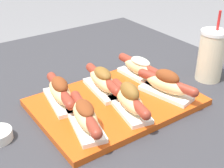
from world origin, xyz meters
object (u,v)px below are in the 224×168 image
object	(u,v)px
serving_tray	(116,102)
hot_dog_3	(60,92)
hot_dog_4	(103,81)
hot_dog_1	(129,99)
hot_dog_2	(167,84)
drink_cup	(211,55)
hot_dog_0	(85,116)
hot_dog_5	(140,68)

from	to	relation	value
serving_tray	hot_dog_3	world-z (taller)	hot_dog_3
serving_tray	hot_dog_4	distance (m)	0.07
hot_dog_1	hot_dog_3	size ratio (longest dim) A/B	1.00
serving_tray	hot_dog_2	size ratio (longest dim) A/B	2.27
hot_dog_4	drink_cup	distance (m)	0.36
hot_dog_1	hot_dog_2	size ratio (longest dim) A/B	1.00
drink_cup	hot_dog_3	bearing A→B (deg)	166.23
hot_dog_3	hot_dog_2	bearing A→B (deg)	-26.83
serving_tray	hot_dog_3	size ratio (longest dim) A/B	2.26
hot_dog_0	serving_tray	bearing A→B (deg)	24.60
hot_dog_1	drink_cup	size ratio (longest dim) A/B	0.87
hot_dog_2	hot_dog_0	bearing A→B (deg)	-179.72
hot_dog_4	hot_dog_5	bearing A→B (deg)	2.09
hot_dog_1	hot_dog_4	bearing A→B (deg)	88.82
hot_dog_5	hot_dog_1	bearing A→B (deg)	-137.69
serving_tray	hot_dog_0	bearing A→B (deg)	-155.40
hot_dog_4	hot_dog_5	xyz separation A→B (m)	(0.14, 0.01, -0.00)
hot_dog_1	hot_dog_2	world-z (taller)	hot_dog_1
serving_tray	drink_cup	xyz separation A→B (m)	(0.34, -0.04, 0.07)
hot_dog_0	hot_dog_5	distance (m)	0.30
hot_dog_0	hot_dog_4	xyz separation A→B (m)	(0.13, 0.12, 0.00)
hot_dog_2	drink_cup	world-z (taller)	drink_cup
hot_dog_3	hot_dog_4	size ratio (longest dim) A/B	0.99
serving_tray	hot_dog_1	xyz separation A→B (m)	(-0.01, -0.07, 0.04)
hot_dog_2	hot_dog_5	xyz separation A→B (m)	(0.01, 0.13, -0.00)
hot_dog_3	hot_dog_4	distance (m)	0.13
serving_tray	hot_dog_5	xyz separation A→B (m)	(0.14, 0.07, 0.04)
hot_dog_2	drink_cup	size ratio (longest dim) A/B	0.87
hot_dog_2	hot_dog_4	distance (m)	0.18
serving_tray	hot_dog_5	distance (m)	0.16
hot_dog_0	hot_dog_5	bearing A→B (deg)	24.96
hot_dog_1	hot_dog_4	size ratio (longest dim) A/B	0.99
drink_cup	hot_dog_2	bearing A→B (deg)	-174.89
serving_tray	hot_dog_4	xyz separation A→B (m)	(-0.00, 0.06, 0.04)
hot_dog_5	drink_cup	size ratio (longest dim) A/B	0.88
hot_dog_1	hot_dog_3	world-z (taller)	hot_dog_1
hot_dog_0	hot_dog_3	size ratio (longest dim) A/B	0.99
serving_tray	hot_dog_1	distance (m)	0.08
hot_dog_2	hot_dog_4	world-z (taller)	hot_dog_2
hot_dog_0	hot_dog_5	size ratio (longest dim) A/B	0.98
hot_dog_3	hot_dog_5	xyz separation A→B (m)	(0.27, -0.01, -0.00)
hot_dog_1	hot_dog_4	xyz separation A→B (m)	(0.00, 0.13, -0.00)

